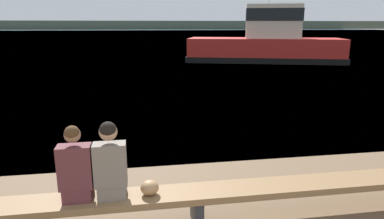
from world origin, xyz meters
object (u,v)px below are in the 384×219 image
bench_main (197,196)px  person_right (110,164)px  person_left (76,168)px  shopping_bag (150,188)px  tugboat_red (266,44)px

bench_main → person_right: (-1.10, -0.00, 0.54)m
person_left → shopping_bag: (0.89, -0.01, -0.33)m
bench_main → person_right: person_right is taller
person_right → shopping_bag: person_right is taller
bench_main → shopping_bag: shopping_bag is taller
person_left → tugboat_red: (10.03, 19.61, 0.34)m
shopping_bag → tugboat_red: bearing=65.0°
person_right → bench_main: bearing=0.1°
person_left → person_right: 0.42m
person_left → tugboat_red: tugboat_red is taller
person_right → tugboat_red: size_ratio=0.09×
person_left → shopping_bag: person_left is taller
tugboat_red → bench_main: bearing=173.9°
bench_main → person_right: size_ratio=8.28×
person_right → tugboat_red: (9.61, 19.61, 0.31)m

